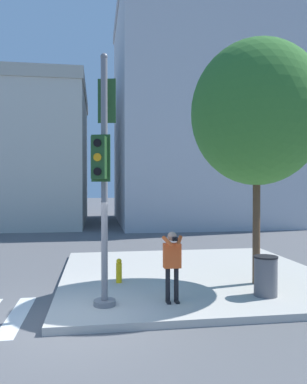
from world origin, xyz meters
The scene contains 8 objects.
ground_plane centered at (0.00, 0.00, 0.00)m, with size 160.00×160.00×0.00m, color #5B5B5E.
sidewalk_corner centered at (3.50, 3.50, 0.08)m, with size 8.00×8.00×0.17m.
traffic_signal_pole centered at (0.70, 0.68, 3.35)m, with size 0.57×1.15×5.66m.
person_photographer centered at (2.26, 0.68, 1.15)m, with size 0.50×0.53×1.64m.
street_tree centered at (4.89, 1.96, 4.86)m, with size 3.60×3.60×6.68m.
fire_hydrant centered at (1.14, 2.62, 0.50)m, with size 0.16×0.22×0.67m.
trash_bin centered at (4.63, 0.83, 0.66)m, with size 0.59×0.59×0.98m.
building_right centered at (8.44, 21.32, 8.57)m, with size 12.68×13.75×17.12m.
Camera 1 is at (0.54, -7.78, 2.87)m, focal length 35.00 mm.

